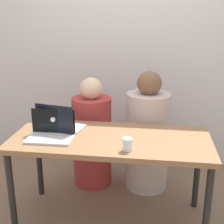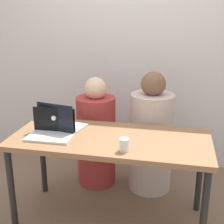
{
  "view_description": "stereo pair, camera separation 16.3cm",
  "coord_description": "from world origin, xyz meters",
  "px_view_note": "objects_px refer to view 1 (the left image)",
  "views": [
    {
      "loc": [
        0.32,
        -2.16,
        1.65
      ],
      "look_at": [
        0.0,
        0.07,
        0.91
      ],
      "focal_mm": 50.0,
      "sensor_mm": 36.0,
      "label": 1
    },
    {
      "loc": [
        0.48,
        -2.13,
        1.65
      ],
      "look_at": [
        0.0,
        0.07,
        0.91
      ],
      "focal_mm": 50.0,
      "sensor_mm": 36.0,
      "label": 2
    }
  ],
  "objects_px": {
    "person_on_left": "(92,138)",
    "laptop_back_left": "(60,125)",
    "water_glass_right": "(127,145)",
    "laptop_front_left": "(51,132)",
    "person_on_right": "(147,138)"
  },
  "relations": [
    {
      "from": "person_on_left",
      "to": "laptop_front_left",
      "type": "distance_m",
      "value": 0.74
    },
    {
      "from": "laptop_back_left",
      "to": "water_glass_right",
      "type": "xyz_separation_m",
      "value": [
        0.57,
        -0.29,
        -0.01
      ]
    },
    {
      "from": "laptop_front_left",
      "to": "water_glass_right",
      "type": "bearing_deg",
      "value": -14.66
    },
    {
      "from": "person_on_left",
      "to": "laptop_back_left",
      "type": "bearing_deg",
      "value": 83.59
    },
    {
      "from": "water_glass_right",
      "to": "laptop_back_left",
      "type": "bearing_deg",
      "value": 152.82
    },
    {
      "from": "laptop_back_left",
      "to": "person_on_right",
      "type": "bearing_deg",
      "value": -131.93
    },
    {
      "from": "water_glass_right",
      "to": "person_on_left",
      "type": "bearing_deg",
      "value": 117.58
    },
    {
      "from": "laptop_front_left",
      "to": "person_on_right",
      "type": "bearing_deg",
      "value": 41.26
    },
    {
      "from": "person_on_right",
      "to": "water_glass_right",
      "type": "distance_m",
      "value": 0.84
    },
    {
      "from": "person_on_left",
      "to": "laptop_back_left",
      "type": "relative_size",
      "value": 2.93
    },
    {
      "from": "person_on_right",
      "to": "laptop_back_left",
      "type": "height_order",
      "value": "person_on_right"
    },
    {
      "from": "laptop_front_left",
      "to": "water_glass_right",
      "type": "height_order",
      "value": "laptop_front_left"
    },
    {
      "from": "laptop_front_left",
      "to": "laptop_back_left",
      "type": "bearing_deg",
      "value": 81.43
    },
    {
      "from": "person_on_right",
      "to": "laptop_back_left",
      "type": "relative_size",
      "value": 3.13
    },
    {
      "from": "person_on_left",
      "to": "person_on_right",
      "type": "height_order",
      "value": "person_on_right"
    }
  ]
}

